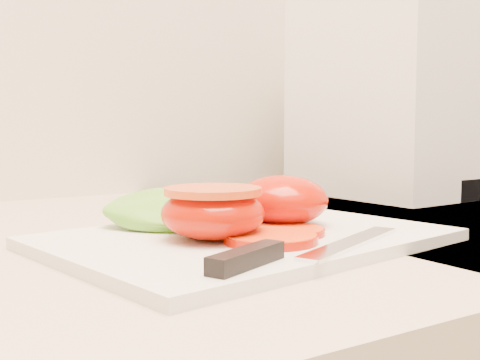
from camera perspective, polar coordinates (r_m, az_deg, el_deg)
cutting_board at (r=0.52m, az=0.60°, el=-5.57°), size 0.36×0.28×0.01m
tomato_half_dome at (r=0.56m, az=4.02°, el=-1.92°), size 0.09×0.09×0.05m
tomato_half_cut at (r=0.49m, az=-2.58°, el=-2.95°), size 0.09×0.09×0.04m
tomato_slice_0 at (r=0.48m, az=2.93°, el=-5.54°), size 0.07×0.07×0.01m
tomato_slice_1 at (r=0.51m, az=4.38°, el=-4.85°), size 0.06×0.06×0.01m
lettuce_leaf_0 at (r=0.56m, az=-5.09°, el=-2.82°), size 0.18×0.15×0.03m
knife at (r=0.43m, az=4.94°, el=-6.74°), size 0.22×0.08×0.01m
appliance at (r=0.92m, az=14.12°, el=8.02°), size 0.21×0.26×0.30m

